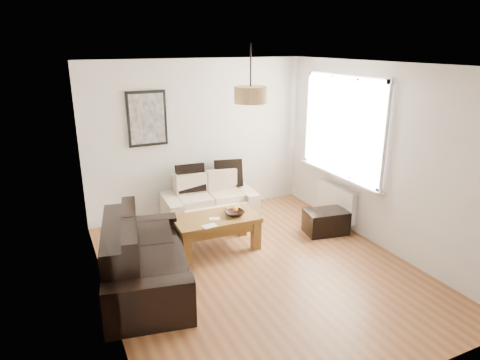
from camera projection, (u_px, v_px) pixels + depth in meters
name	position (u px, v px, depth m)	size (l,w,h in m)	color
floor	(259.00, 268.00, 5.57)	(4.50, 4.50, 0.00)	brown
ceiling	(263.00, 64.00, 4.77)	(3.80, 4.50, 0.00)	white
wall_back	(198.00, 138.00, 7.11)	(3.80, 0.04, 2.60)	silver
wall_front	(398.00, 253.00, 3.23)	(3.80, 0.04, 2.60)	silver
wall_left	(100.00, 197.00, 4.40)	(0.04, 4.50, 2.60)	silver
wall_right	(380.00, 157.00, 5.94)	(0.04, 4.50, 2.60)	silver
window_bay	(344.00, 127.00, 6.52)	(0.14, 1.90, 1.60)	white
radiator	(336.00, 201.00, 6.88)	(0.10, 0.90, 0.52)	white
poster	(147.00, 119.00, 6.61)	(0.62, 0.04, 0.87)	black
pendant_shade	(250.00, 95.00, 5.14)	(0.40, 0.40, 0.20)	tan
loveseat_cream	(210.00, 199.00, 6.99)	(1.50, 0.82, 0.74)	beige
sofa_leather	(145.00, 255.00, 5.06)	(1.91, 0.93, 0.83)	black
coffee_table	(216.00, 232.00, 6.06)	(1.18, 0.64, 0.48)	brown
ottoman	(326.00, 222.00, 6.57)	(0.64, 0.41, 0.37)	black
cushion_left	(191.00, 178.00, 6.93)	(0.47, 0.14, 0.47)	black
cushion_right	(229.00, 173.00, 7.21)	(0.46, 0.14, 0.46)	black
fruit_bowl	(235.00, 213.00, 6.03)	(0.27, 0.27, 0.07)	black
orange_a	(235.00, 209.00, 6.15)	(0.09, 0.09, 0.09)	#FFA015
orange_b	(238.00, 208.00, 6.20)	(0.09, 0.09, 0.09)	orange
orange_c	(227.00, 210.00, 6.14)	(0.08, 0.08, 0.08)	orange
papers	(210.00, 226.00, 5.69)	(0.19, 0.13, 0.01)	white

